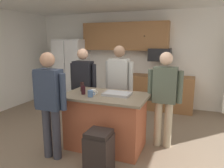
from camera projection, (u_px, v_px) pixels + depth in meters
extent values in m
plane|color=#7F6B56|center=(99.00, 146.00, 3.67)|extent=(7.04, 7.04, 0.00)
cube|color=white|center=(140.00, 59.00, 5.97)|extent=(6.40, 0.10, 2.60)
cube|color=#936038|center=(125.00, 36.00, 5.80)|extent=(2.40, 0.35, 0.75)
sphere|color=#4C3823|center=(144.00, 36.00, 5.41)|extent=(0.04, 0.04, 0.04)
cube|color=#936038|center=(158.00, 92.00, 5.63)|extent=(1.80, 0.60, 0.90)
sphere|color=#4C3823|center=(174.00, 97.00, 5.18)|extent=(0.04, 0.04, 0.04)
cube|color=white|center=(72.00, 70.00, 6.39)|extent=(0.89, 0.70, 1.85)
cube|color=white|center=(59.00, 72.00, 6.13)|extent=(0.42, 0.04, 1.77)
cube|color=white|center=(72.00, 72.00, 5.97)|extent=(0.42, 0.04, 1.77)
cylinder|color=#B2B2B7|center=(64.00, 69.00, 6.01)|extent=(0.02, 0.02, 0.35)
cube|color=black|center=(160.00, 55.00, 5.45)|extent=(0.56, 0.40, 0.32)
cube|color=#AD5638|center=(106.00, 122.00, 3.56)|extent=(1.24, 0.72, 0.89)
cube|color=#756651|center=(105.00, 96.00, 3.47)|extent=(1.38, 0.86, 0.04)
cylinder|color=#383842|center=(47.00, 133.00, 3.26)|extent=(0.13, 0.13, 0.80)
cylinder|color=#383842|center=(56.00, 134.00, 3.20)|extent=(0.13, 0.13, 0.80)
cube|color=#2D384C|center=(49.00, 89.00, 3.10)|extent=(0.38, 0.22, 0.60)
sphere|color=tan|center=(47.00, 60.00, 3.01)|extent=(0.22, 0.22, 0.22)
cylinder|color=#2D384C|center=(36.00, 89.00, 3.19)|extent=(0.09, 0.09, 0.54)
cylinder|color=#2D384C|center=(63.00, 92.00, 3.01)|extent=(0.09, 0.09, 0.54)
cylinder|color=tan|center=(158.00, 124.00, 3.63)|extent=(0.13, 0.13, 0.79)
cylinder|color=tan|center=(168.00, 125.00, 3.57)|extent=(0.13, 0.13, 0.79)
cube|color=#4C5647|center=(165.00, 85.00, 3.46)|extent=(0.38, 0.22, 0.59)
sphere|color=beige|center=(166.00, 59.00, 3.38)|extent=(0.21, 0.21, 0.21)
cylinder|color=#4C5647|center=(150.00, 85.00, 3.55)|extent=(0.09, 0.09, 0.53)
cylinder|color=#4C5647|center=(180.00, 87.00, 3.38)|extent=(0.09, 0.09, 0.53)
cylinder|color=#383842|center=(115.00, 109.00, 4.32)|extent=(0.13, 0.13, 0.83)
cylinder|color=#383842|center=(123.00, 110.00, 4.26)|extent=(0.13, 0.13, 0.83)
cube|color=#B7B7B2|center=(119.00, 75.00, 4.14)|extent=(0.38, 0.22, 0.62)
sphere|color=#8C664C|center=(119.00, 51.00, 4.05)|extent=(0.23, 0.23, 0.23)
cylinder|color=#B7B7B2|center=(108.00, 75.00, 4.23)|extent=(0.09, 0.09, 0.56)
cylinder|color=#B7B7B2|center=(131.00, 76.00, 4.06)|extent=(0.09, 0.09, 0.56)
cylinder|color=#383842|center=(81.00, 109.00, 4.37)|extent=(0.13, 0.13, 0.80)
cylinder|color=#383842|center=(88.00, 110.00, 4.31)|extent=(0.13, 0.13, 0.80)
cube|color=black|center=(83.00, 76.00, 4.20)|extent=(0.38, 0.22, 0.60)
sphere|color=tan|center=(83.00, 54.00, 4.11)|extent=(0.22, 0.22, 0.22)
cylinder|color=black|center=(73.00, 76.00, 4.29)|extent=(0.09, 0.09, 0.54)
cylinder|color=black|center=(94.00, 78.00, 4.12)|extent=(0.09, 0.09, 0.54)
cylinder|color=#4C6B99|center=(90.00, 94.00, 3.32)|extent=(0.09, 0.09, 0.11)
torus|color=#4C6B99|center=(94.00, 93.00, 3.30)|extent=(0.06, 0.01, 0.06)
cylinder|color=black|center=(82.00, 86.00, 3.70)|extent=(0.06, 0.06, 0.17)
cylinder|color=white|center=(93.00, 92.00, 3.45)|extent=(0.08, 0.08, 0.09)
torus|color=white|center=(96.00, 92.00, 3.43)|extent=(0.06, 0.01, 0.06)
cylinder|color=black|center=(83.00, 90.00, 3.48)|extent=(0.07, 0.07, 0.15)
cube|color=#B7B7BC|center=(117.00, 95.00, 3.44)|extent=(0.44, 0.30, 0.02)
cube|color=#A8A8AD|center=(117.00, 93.00, 3.43)|extent=(0.44, 0.30, 0.02)
cube|color=black|center=(99.00, 154.00, 2.87)|extent=(0.34, 0.34, 0.55)
cube|color=black|center=(99.00, 133.00, 2.81)|extent=(0.32, 0.32, 0.06)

